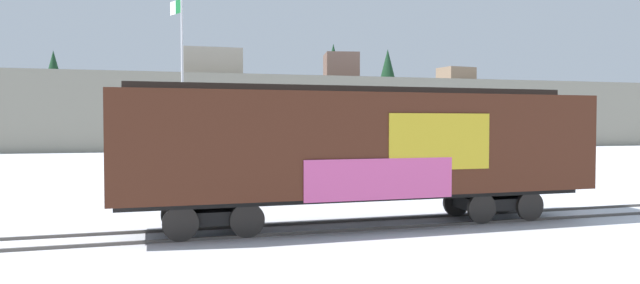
# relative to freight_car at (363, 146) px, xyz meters

# --- Properties ---
(ground_plane) EXTENTS (260.00, 260.00, 0.00)m
(ground_plane) POSITION_rel_freight_car_xyz_m (-0.59, 0.00, -2.35)
(ground_plane) COLOR silver
(track) EXTENTS (60.02, 3.64, 0.08)m
(track) POSITION_rel_freight_car_xyz_m (-1.83, -0.04, -2.31)
(track) COLOR #4C4742
(track) RESTS_ON ground_plane
(freight_car) EXTENTS (14.00, 3.30, 4.08)m
(freight_car) POSITION_rel_freight_car_xyz_m (0.00, 0.00, 0.00)
(freight_car) COLOR #472316
(freight_car) RESTS_ON ground_plane
(flagpole) EXTENTS (0.63, 1.25, 9.50)m
(flagpole) POSITION_rel_freight_car_xyz_m (-4.71, 13.87, 3.43)
(flagpole) COLOR silver
(flagpole) RESTS_ON ground_plane
(hillside) EXTENTS (148.00, 36.99, 13.28)m
(hillside) POSITION_rel_freight_car_xyz_m (-0.54, 65.15, 1.93)
(hillside) COLOR gray
(hillside) RESTS_ON ground_plane
(parked_car_black) EXTENTS (4.73, 2.01, 1.79)m
(parked_car_black) POSITION_rel_freight_car_xyz_m (-4.06, 6.97, -1.46)
(parked_car_black) COLOR black
(parked_car_black) RESTS_ON ground_plane
(parked_car_silver) EXTENTS (4.72, 2.00, 1.56)m
(parked_car_silver) POSITION_rel_freight_car_xyz_m (2.17, 6.50, -1.57)
(parked_car_silver) COLOR #B7BABF
(parked_car_silver) RESTS_ON ground_plane
(parked_car_blue) EXTENTS (4.47, 2.14, 1.66)m
(parked_car_blue) POSITION_rel_freight_car_xyz_m (7.96, 7.00, -1.51)
(parked_car_blue) COLOR navy
(parked_car_blue) RESTS_ON ground_plane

